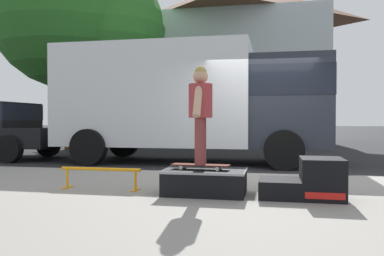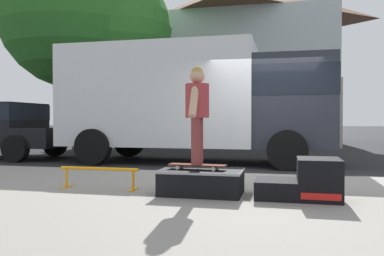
{
  "view_description": "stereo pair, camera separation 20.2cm",
  "coord_description": "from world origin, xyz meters",
  "px_view_note": "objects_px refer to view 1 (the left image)",
  "views": [
    {
      "loc": [
        0.26,
        -7.99,
        1.12
      ],
      "look_at": [
        -1.11,
        -1.34,
        0.98
      ],
      "focal_mm": 37.03,
      "sensor_mm": 36.0,
      "label": 1
    },
    {
      "loc": [
        0.45,
        -7.94,
        1.12
      ],
      "look_at": [
        -1.11,
        -1.34,
        0.98
      ],
      "focal_mm": 37.03,
      "sensor_mm": 36.0,
      "label": 2
    }
  ],
  "objects_px": {
    "skateboard": "(200,165)",
    "skater_kid": "(201,107)",
    "kicker_ramp": "(309,181)",
    "box_truck": "(192,98)",
    "street_tree_main": "(80,14)",
    "grind_rail": "(101,174)",
    "skate_box": "(205,181)"
  },
  "relations": [
    {
      "from": "grind_rail",
      "to": "box_truck",
      "type": "relative_size",
      "value": 0.18
    },
    {
      "from": "skater_kid",
      "to": "kicker_ramp",
      "type": "bearing_deg",
      "value": 0.38
    },
    {
      "from": "skateboard",
      "to": "box_truck",
      "type": "height_order",
      "value": "box_truck"
    },
    {
      "from": "skater_kid",
      "to": "street_tree_main",
      "type": "height_order",
      "value": "street_tree_main"
    },
    {
      "from": "skateboard",
      "to": "skater_kid",
      "type": "relative_size",
      "value": 0.6
    },
    {
      "from": "skate_box",
      "to": "kicker_ramp",
      "type": "xyz_separation_m",
      "value": [
        1.34,
        -0.0,
        0.03
      ]
    },
    {
      "from": "skateboard",
      "to": "street_tree_main",
      "type": "bearing_deg",
      "value": 125.88
    },
    {
      "from": "box_truck",
      "to": "street_tree_main",
      "type": "bearing_deg",
      "value": 145.05
    },
    {
      "from": "grind_rail",
      "to": "skater_kid",
      "type": "xyz_separation_m",
      "value": [
        1.48,
        -0.08,
        0.95
      ]
    },
    {
      "from": "skate_box",
      "to": "skater_kid",
      "type": "bearing_deg",
      "value": -170.7
    },
    {
      "from": "kicker_ramp",
      "to": "skater_kid",
      "type": "xyz_separation_m",
      "value": [
        -1.4,
        -0.01,
        0.96
      ]
    },
    {
      "from": "kicker_ramp",
      "to": "skateboard",
      "type": "height_order",
      "value": "kicker_ramp"
    },
    {
      "from": "kicker_ramp",
      "to": "street_tree_main",
      "type": "relative_size",
      "value": 0.13
    },
    {
      "from": "box_truck",
      "to": "skater_kid",
      "type": "bearing_deg",
      "value": -77.2
    },
    {
      "from": "grind_rail",
      "to": "skate_box",
      "type": "bearing_deg",
      "value": -2.77
    },
    {
      "from": "grind_rail",
      "to": "skateboard",
      "type": "xyz_separation_m",
      "value": [
        1.48,
        -0.08,
        0.16
      ]
    },
    {
      "from": "skate_box",
      "to": "kicker_ramp",
      "type": "bearing_deg",
      "value": -0.02
    },
    {
      "from": "street_tree_main",
      "to": "skate_box",
      "type": "bearing_deg",
      "value": -53.82
    },
    {
      "from": "grind_rail",
      "to": "street_tree_main",
      "type": "height_order",
      "value": "street_tree_main"
    },
    {
      "from": "skate_box",
      "to": "box_truck",
      "type": "distance_m",
      "value": 5.29
    },
    {
      "from": "skate_box",
      "to": "skateboard",
      "type": "height_order",
      "value": "skateboard"
    },
    {
      "from": "skate_box",
      "to": "kicker_ramp",
      "type": "distance_m",
      "value": 1.34
    },
    {
      "from": "skater_kid",
      "to": "box_truck",
      "type": "xyz_separation_m",
      "value": [
        -1.13,
        4.97,
        0.41
      ]
    },
    {
      "from": "box_truck",
      "to": "grind_rail",
      "type": "bearing_deg",
      "value": -94.06
    },
    {
      "from": "skateboard",
      "to": "kicker_ramp",
      "type": "bearing_deg",
      "value": 0.38
    },
    {
      "from": "skateboard",
      "to": "box_truck",
      "type": "distance_m",
      "value": 5.24
    },
    {
      "from": "grind_rail",
      "to": "skateboard",
      "type": "distance_m",
      "value": 1.49
    },
    {
      "from": "skate_box",
      "to": "street_tree_main",
      "type": "xyz_separation_m",
      "value": [
        -6.18,
        8.45,
        4.77
      ]
    },
    {
      "from": "skateboard",
      "to": "street_tree_main",
      "type": "height_order",
      "value": "street_tree_main"
    },
    {
      "from": "kicker_ramp",
      "to": "skateboard",
      "type": "xyz_separation_m",
      "value": [
        -1.4,
        -0.01,
        0.17
      ]
    },
    {
      "from": "skate_box",
      "to": "skater_kid",
      "type": "relative_size",
      "value": 0.83
    },
    {
      "from": "kicker_ramp",
      "to": "skateboard",
      "type": "distance_m",
      "value": 1.41
    }
  ]
}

